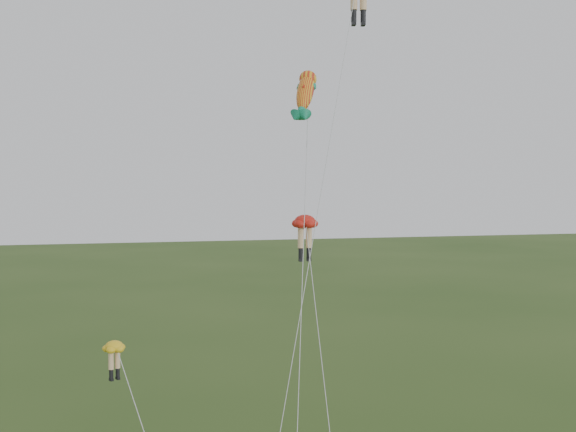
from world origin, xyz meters
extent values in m
cylinder|color=black|center=(6.28, 6.91, 22.66)|extent=(0.27, 0.27, 0.60)
cube|color=black|center=(6.28, 6.91, 22.28)|extent=(0.25, 0.38, 0.17)
cylinder|color=black|center=(6.75, 6.83, 22.66)|extent=(0.27, 0.27, 0.60)
cube|color=black|center=(6.75, 6.83, 22.28)|extent=(0.25, 0.38, 0.17)
cylinder|color=silver|center=(3.03, 2.80, 12.54)|extent=(7.01, 8.19, 24.66)
ellipsoid|color=red|center=(3.74, 6.94, 12.37)|extent=(1.37, 1.37, 0.68)
cylinder|color=#ECBE8B|center=(3.53, 6.94, 11.57)|extent=(0.30, 0.30, 1.04)
cylinder|color=black|center=(3.53, 6.94, 10.78)|extent=(0.24, 0.24, 0.52)
cube|color=black|center=(3.53, 6.94, 10.45)|extent=(0.17, 0.30, 0.15)
cylinder|color=#ECBE8B|center=(3.95, 6.94, 11.57)|extent=(0.30, 0.30, 1.04)
cylinder|color=black|center=(3.95, 6.94, 10.78)|extent=(0.24, 0.24, 0.52)
cube|color=black|center=(3.95, 6.94, 10.45)|extent=(0.17, 0.30, 0.15)
cylinder|color=silver|center=(3.07, 1.97, 6.46)|extent=(1.38, 9.96, 12.50)
ellipsoid|color=yellow|center=(-5.45, 1.42, 7.98)|extent=(1.20, 1.20, 0.44)
cylinder|color=#ECBE8B|center=(-5.57, 1.35, 7.45)|extent=(0.20, 0.20, 0.68)
cylinder|color=black|center=(-5.57, 1.35, 6.94)|extent=(0.15, 0.15, 0.34)
cube|color=black|center=(-5.57, 1.35, 6.72)|extent=(0.19, 0.23, 0.10)
cylinder|color=#ECBE8B|center=(-5.33, 1.48, 7.45)|extent=(0.20, 0.20, 0.68)
cylinder|color=black|center=(-5.33, 1.48, 6.94)|extent=(0.15, 0.15, 0.34)
cube|color=black|center=(-5.33, 1.48, 6.72)|extent=(0.19, 0.23, 0.10)
ellipsoid|color=gold|center=(3.48, 5.98, 18.68)|extent=(1.93, 2.48, 2.60)
sphere|color=gold|center=(3.48, 5.98, 18.68)|extent=(1.40, 1.54, 1.27)
cone|color=#158962|center=(3.48, 5.98, 18.68)|extent=(1.21, 1.40, 1.17)
cone|color=#158962|center=(3.48, 5.98, 18.68)|extent=(1.21, 1.40, 1.17)
cone|color=#158962|center=(3.48, 5.98, 18.68)|extent=(0.68, 0.79, 0.66)
cone|color=#158962|center=(3.48, 5.98, 18.68)|extent=(0.68, 0.79, 0.66)
cone|color=#B01D12|center=(3.48, 5.98, 18.68)|extent=(0.71, 0.80, 0.66)
cylinder|color=silver|center=(2.28, 2.64, 9.45)|extent=(2.46, 6.72, 18.47)
camera|label=1|loc=(-5.21, -23.69, 13.95)|focal=40.00mm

